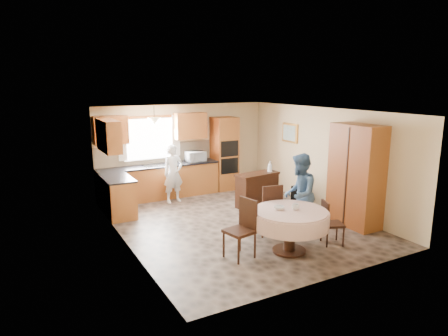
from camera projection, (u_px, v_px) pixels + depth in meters
name	position (u px, v px, depth m)	size (l,w,h in m)	color
floor	(236.00, 222.00, 9.00)	(5.00, 6.00, 0.01)	brown
ceiling	(237.00, 111.00, 8.47)	(5.00, 6.00, 0.01)	white
wall_back	(184.00, 149.00, 11.31)	(5.00, 0.02, 2.50)	#D5B989
wall_front	(335.00, 204.00, 6.15)	(5.00, 0.02, 2.50)	#D5B989
wall_left	(123.00, 182.00, 7.57)	(0.02, 6.00, 2.50)	#D5B989
wall_right	(324.00, 158.00, 9.90)	(0.02, 6.00, 2.50)	#D5B989
window	(149.00, 139.00, 10.76)	(1.40, 0.03, 1.10)	white
curtain_left	(122.00, 139.00, 10.35)	(0.22, 0.02, 1.15)	white
curtain_right	(176.00, 136.00, 11.05)	(0.22, 0.02, 1.15)	white
base_cab_back	(160.00, 182.00, 10.83)	(3.30, 0.60, 0.88)	#AA692D
counter_back	(159.00, 166.00, 10.73)	(3.30, 0.64, 0.04)	black
base_cab_left	(118.00, 197.00, 9.43)	(0.60, 1.20, 0.88)	#AA692D
counter_left	(117.00, 178.00, 9.33)	(0.64, 1.20, 0.04)	black
backsplash	(155.00, 154.00, 10.92)	(3.30, 0.02, 0.55)	beige
wall_cab_left	(111.00, 130.00, 10.08)	(0.85, 0.33, 0.72)	#B1652C
wall_cab_right	(190.00, 126.00, 11.10)	(0.90, 0.33, 0.72)	#B1652C
wall_cab_side	(108.00, 136.00, 9.06)	(0.33, 1.20, 0.72)	#B1652C
oven_tower	(224.00, 154.00, 11.62)	(0.66, 0.62, 2.12)	#AA692D
oven_upper	(230.00, 149.00, 11.31)	(0.56, 0.01, 0.45)	black
oven_lower	(230.00, 166.00, 11.42)	(0.56, 0.01, 0.45)	black
pendant	(154.00, 121.00, 10.23)	(0.36, 0.36, 0.18)	beige
sideboard	(257.00, 191.00, 10.09)	(1.13, 0.47, 0.81)	#341B0E
space_heater	(300.00, 196.00, 10.13)	(0.39, 0.27, 0.53)	black
cupboard	(356.00, 176.00, 8.65)	(0.58, 1.17, 2.23)	#AA692D
dining_table	(290.00, 219.00, 7.32)	(1.41, 1.41, 0.81)	#341B0E
chair_left	(243.00, 225.00, 7.13)	(0.55, 0.55, 1.07)	#341B0E
chair_back	(270.00, 207.00, 8.15)	(0.54, 0.54, 1.08)	#341B0E
chair_right	(329.00, 220.00, 7.70)	(0.49, 0.49, 0.87)	#341B0E
framed_picture	(290.00, 133.00, 10.94)	(0.06, 0.63, 0.52)	gold
microwave	(196.00, 156.00, 11.15)	(0.52, 0.35, 0.29)	silver
person_sink	(173.00, 173.00, 10.40)	(0.56, 0.37, 1.53)	silver
person_dining	(299.00, 194.00, 8.18)	(0.82, 0.64, 1.69)	#39597E
bowl_sideboard	(249.00, 175.00, 9.89)	(0.21, 0.21, 0.05)	#B2B2B2
bottle_sideboard	(270.00, 167.00, 10.15)	(0.13, 0.13, 0.33)	silver
cup_table	(295.00, 207.00, 7.31)	(0.13, 0.13, 0.10)	#B2B2B2
bowl_table	(279.00, 208.00, 7.33)	(0.19, 0.19, 0.06)	#B2B2B2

